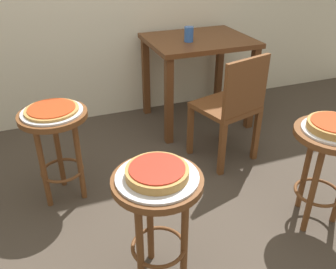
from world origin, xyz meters
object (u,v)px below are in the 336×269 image
at_px(pizza_foreground, 157,172).
at_px(wooden_chair, 232,106).
at_px(stool_foreground, 158,205).
at_px(stool_leftside, 56,135).
at_px(serving_plate_leftside, 52,112).
at_px(serving_plate_middle, 334,130).
at_px(pizza_middle, 335,126).
at_px(pizza_leftside, 52,109).
at_px(dining_table, 198,54).
at_px(serving_plate_foreground, 157,177).
at_px(cup_near_edge, 189,34).
at_px(stool_middle, 327,155).

relative_size(pizza_foreground, wooden_chair, 0.33).
height_order(stool_foreground, stool_leftside, same).
bearing_deg(serving_plate_leftside, serving_plate_middle, -28.85).
bearing_deg(pizza_middle, pizza_leftside, 151.15).
bearing_deg(dining_table, serving_plate_foreground, -120.54).
bearing_deg(cup_near_edge, pizza_middle, -80.52).
bearing_deg(pizza_foreground, serving_plate_middle, 3.59).
bearing_deg(serving_plate_foreground, pizza_middle, 3.59).
height_order(stool_foreground, serving_plate_leftside, serving_plate_leftside).
bearing_deg(stool_middle, dining_table, 94.37).
distance_m(cup_near_edge, wooden_chair, 0.75).
bearing_deg(wooden_chair, serving_plate_middle, -77.84).
distance_m(stool_middle, serving_plate_leftside, 1.63).
bearing_deg(dining_table, stool_leftside, -150.84).
distance_m(pizza_foreground, cup_near_edge, 1.71).
distance_m(stool_foreground, serving_plate_middle, 1.06).
distance_m(serving_plate_foreground, wooden_chair, 1.23).
xyz_separation_m(pizza_middle, serving_plate_leftside, (-1.42, 0.78, -0.03)).
relative_size(stool_foreground, serving_plate_foreground, 1.68).
distance_m(serving_plate_middle, pizza_leftside, 1.62).
distance_m(serving_plate_foreground, stool_leftside, 0.94).
distance_m(stool_foreground, dining_table, 1.83).
distance_m(stool_middle, stool_leftside, 1.62).
bearing_deg(cup_near_edge, pizza_leftside, -150.86).
xyz_separation_m(stool_foreground, stool_middle, (1.04, 0.07, 0.00)).
distance_m(pizza_leftside, cup_near_edge, 1.36).
height_order(stool_middle, cup_near_edge, cup_near_edge).
relative_size(stool_foreground, wooden_chair, 0.74).
distance_m(stool_foreground, pizza_foreground, 0.19).
height_order(serving_plate_middle, dining_table, dining_table).
bearing_deg(stool_middle, cup_near_edge, 99.48).
relative_size(pizza_middle, stool_leftside, 0.47).
bearing_deg(pizza_foreground, cup_near_edge, 61.88).
bearing_deg(wooden_chair, serving_plate_leftside, -179.67).
bearing_deg(pizza_foreground, serving_plate_foreground, 180.00).
bearing_deg(serving_plate_middle, serving_plate_leftside, 151.15).
bearing_deg(pizza_leftside, dining_table, 29.16).
xyz_separation_m(serving_plate_foreground, serving_plate_middle, (1.04, 0.07, 0.00)).
bearing_deg(dining_table, serving_plate_leftside, -150.84).
xyz_separation_m(serving_plate_foreground, stool_middle, (1.04, 0.07, -0.16)).
distance_m(serving_plate_leftside, wooden_chair, 1.26).
bearing_deg(wooden_chair, cup_near_edge, 96.18).
bearing_deg(wooden_chair, dining_table, 85.66).
distance_m(stool_middle, wooden_chair, 0.81).
distance_m(stool_leftside, cup_near_edge, 1.40).
bearing_deg(pizza_foreground, wooden_chair, 44.34).
xyz_separation_m(serving_plate_foreground, pizza_middle, (1.04, 0.07, 0.03)).
xyz_separation_m(serving_plate_leftside, dining_table, (1.30, 0.73, 0.01)).
distance_m(serving_plate_leftside, pizza_leftside, 0.02).
bearing_deg(stool_foreground, stool_leftside, 113.86).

